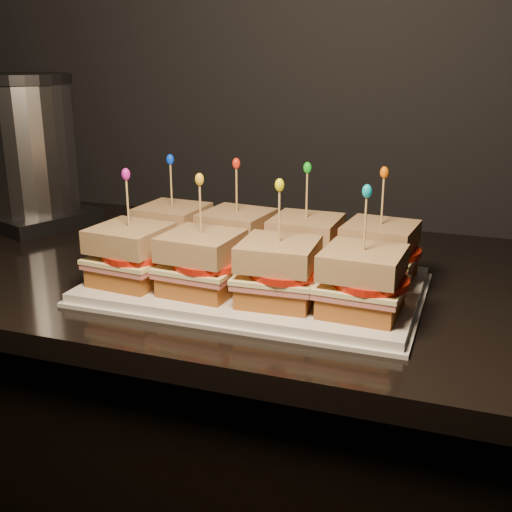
% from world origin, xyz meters
% --- Properties ---
extents(cabinet, '(2.52, 0.63, 0.90)m').
position_xyz_m(cabinet, '(-0.74, 1.68, 0.45)').
color(cabinet, black).
rests_on(cabinet, ground).
extents(granite_slab, '(2.56, 0.67, 0.03)m').
position_xyz_m(granite_slab, '(-0.74, 1.68, 0.92)').
color(granite_slab, black).
rests_on(granite_slab, cabinet).
extents(platter, '(0.47, 0.29, 0.02)m').
position_xyz_m(platter, '(-0.53, 1.58, 0.94)').
color(platter, white).
rests_on(platter, granite_slab).
extents(platter_rim, '(0.48, 0.30, 0.01)m').
position_xyz_m(platter_rim, '(-0.53, 1.58, 0.93)').
color(platter_rim, white).
rests_on(platter_rim, granite_slab).
extents(sandwich_0_bread_bot, '(0.10, 0.10, 0.03)m').
position_xyz_m(sandwich_0_bread_bot, '(-0.69, 1.65, 0.96)').
color(sandwich_0_bread_bot, brown).
rests_on(sandwich_0_bread_bot, platter).
extents(sandwich_0_ham, '(0.11, 0.11, 0.01)m').
position_xyz_m(sandwich_0_ham, '(-0.69, 1.65, 0.98)').
color(sandwich_0_ham, '#C87369').
rests_on(sandwich_0_ham, sandwich_0_bread_bot).
extents(sandwich_0_cheese, '(0.11, 0.11, 0.01)m').
position_xyz_m(sandwich_0_cheese, '(-0.69, 1.65, 0.99)').
color(sandwich_0_cheese, '#FDF3A7').
rests_on(sandwich_0_cheese, sandwich_0_ham).
extents(sandwich_0_tomato, '(0.10, 0.10, 0.01)m').
position_xyz_m(sandwich_0_tomato, '(-0.68, 1.64, 0.99)').
color(sandwich_0_tomato, red).
rests_on(sandwich_0_tomato, sandwich_0_cheese).
extents(sandwich_0_bread_top, '(0.10, 0.10, 0.03)m').
position_xyz_m(sandwich_0_bread_top, '(-0.69, 1.65, 1.02)').
color(sandwich_0_bread_top, brown).
rests_on(sandwich_0_bread_top, sandwich_0_tomato).
extents(sandwich_0_pick, '(0.00, 0.00, 0.09)m').
position_xyz_m(sandwich_0_pick, '(-0.69, 1.65, 1.06)').
color(sandwich_0_pick, tan).
rests_on(sandwich_0_pick, sandwich_0_bread_top).
extents(sandwich_0_frill, '(0.01, 0.01, 0.02)m').
position_xyz_m(sandwich_0_frill, '(-0.69, 1.65, 1.11)').
color(sandwich_0_frill, '#0737E4').
rests_on(sandwich_0_frill, sandwich_0_pick).
extents(sandwich_1_bread_bot, '(0.11, 0.11, 0.03)m').
position_xyz_m(sandwich_1_bread_bot, '(-0.58, 1.65, 0.96)').
color(sandwich_1_bread_bot, brown).
rests_on(sandwich_1_bread_bot, platter).
extents(sandwich_1_ham, '(0.12, 0.11, 0.01)m').
position_xyz_m(sandwich_1_ham, '(-0.58, 1.65, 0.98)').
color(sandwich_1_ham, '#C87369').
rests_on(sandwich_1_ham, sandwich_1_bread_bot).
extents(sandwich_1_cheese, '(0.12, 0.12, 0.01)m').
position_xyz_m(sandwich_1_cheese, '(-0.58, 1.65, 0.99)').
color(sandwich_1_cheese, '#FDF3A7').
rests_on(sandwich_1_cheese, sandwich_1_ham).
extents(sandwich_1_tomato, '(0.10, 0.10, 0.01)m').
position_xyz_m(sandwich_1_tomato, '(-0.57, 1.64, 0.99)').
color(sandwich_1_tomato, red).
rests_on(sandwich_1_tomato, sandwich_1_cheese).
extents(sandwich_1_bread_top, '(0.11, 0.11, 0.03)m').
position_xyz_m(sandwich_1_bread_top, '(-0.58, 1.65, 1.02)').
color(sandwich_1_bread_top, brown).
rests_on(sandwich_1_bread_top, sandwich_1_tomato).
extents(sandwich_1_pick, '(0.00, 0.00, 0.09)m').
position_xyz_m(sandwich_1_pick, '(-0.58, 1.65, 1.06)').
color(sandwich_1_pick, tan).
rests_on(sandwich_1_pick, sandwich_1_bread_top).
extents(sandwich_1_frill, '(0.01, 0.01, 0.02)m').
position_xyz_m(sandwich_1_frill, '(-0.58, 1.65, 1.11)').
color(sandwich_1_frill, red).
rests_on(sandwich_1_frill, sandwich_1_pick).
extents(sandwich_2_bread_bot, '(0.10, 0.10, 0.03)m').
position_xyz_m(sandwich_2_bread_bot, '(-0.47, 1.65, 0.96)').
color(sandwich_2_bread_bot, brown).
rests_on(sandwich_2_bread_bot, platter).
extents(sandwich_2_ham, '(0.11, 0.10, 0.01)m').
position_xyz_m(sandwich_2_ham, '(-0.47, 1.65, 0.98)').
color(sandwich_2_ham, '#C87369').
rests_on(sandwich_2_ham, sandwich_2_bread_bot).
extents(sandwich_2_cheese, '(0.11, 0.11, 0.01)m').
position_xyz_m(sandwich_2_cheese, '(-0.47, 1.65, 0.99)').
color(sandwich_2_cheese, '#FDF3A7').
rests_on(sandwich_2_cheese, sandwich_2_ham).
extents(sandwich_2_tomato, '(0.10, 0.10, 0.01)m').
position_xyz_m(sandwich_2_tomato, '(-0.46, 1.64, 0.99)').
color(sandwich_2_tomato, red).
rests_on(sandwich_2_tomato, sandwich_2_cheese).
extents(sandwich_2_bread_top, '(0.10, 0.10, 0.03)m').
position_xyz_m(sandwich_2_bread_top, '(-0.47, 1.65, 1.02)').
color(sandwich_2_bread_top, brown).
rests_on(sandwich_2_bread_top, sandwich_2_tomato).
extents(sandwich_2_pick, '(0.00, 0.00, 0.09)m').
position_xyz_m(sandwich_2_pick, '(-0.47, 1.65, 1.06)').
color(sandwich_2_pick, tan).
rests_on(sandwich_2_pick, sandwich_2_bread_top).
extents(sandwich_2_frill, '(0.01, 0.01, 0.02)m').
position_xyz_m(sandwich_2_frill, '(-0.47, 1.65, 1.11)').
color(sandwich_2_frill, '#14BC1A').
rests_on(sandwich_2_frill, sandwich_2_pick).
extents(sandwich_3_bread_bot, '(0.10, 0.10, 0.03)m').
position_xyz_m(sandwich_3_bread_bot, '(-0.36, 1.65, 0.96)').
color(sandwich_3_bread_bot, brown).
rests_on(sandwich_3_bread_bot, platter).
extents(sandwich_3_ham, '(0.11, 0.11, 0.01)m').
position_xyz_m(sandwich_3_ham, '(-0.36, 1.65, 0.98)').
color(sandwich_3_ham, '#C87369').
rests_on(sandwich_3_ham, sandwich_3_bread_bot).
extents(sandwich_3_cheese, '(0.12, 0.11, 0.01)m').
position_xyz_m(sandwich_3_cheese, '(-0.36, 1.65, 0.99)').
color(sandwich_3_cheese, '#FDF3A7').
rests_on(sandwich_3_cheese, sandwich_3_ham).
extents(sandwich_3_tomato, '(0.10, 0.10, 0.01)m').
position_xyz_m(sandwich_3_tomato, '(-0.35, 1.64, 0.99)').
color(sandwich_3_tomato, red).
rests_on(sandwich_3_tomato, sandwich_3_cheese).
extents(sandwich_3_bread_top, '(0.11, 0.11, 0.03)m').
position_xyz_m(sandwich_3_bread_top, '(-0.36, 1.65, 1.02)').
color(sandwich_3_bread_top, brown).
rests_on(sandwich_3_bread_top, sandwich_3_tomato).
extents(sandwich_3_pick, '(0.00, 0.00, 0.09)m').
position_xyz_m(sandwich_3_pick, '(-0.36, 1.65, 1.06)').
color(sandwich_3_pick, tan).
rests_on(sandwich_3_pick, sandwich_3_bread_top).
extents(sandwich_3_frill, '(0.01, 0.01, 0.02)m').
position_xyz_m(sandwich_3_frill, '(-0.36, 1.65, 1.11)').
color(sandwich_3_frill, '#F36203').
rests_on(sandwich_3_frill, sandwich_3_pick).
extents(sandwich_4_bread_bot, '(0.10, 0.10, 0.03)m').
position_xyz_m(sandwich_4_bread_bot, '(-0.69, 1.51, 0.96)').
color(sandwich_4_bread_bot, brown).
rests_on(sandwich_4_bread_bot, platter).
extents(sandwich_4_ham, '(0.11, 0.11, 0.01)m').
position_xyz_m(sandwich_4_ham, '(-0.69, 1.51, 0.98)').
color(sandwich_4_ham, '#C87369').
rests_on(sandwich_4_ham, sandwich_4_bread_bot).
extents(sandwich_4_cheese, '(0.12, 0.11, 0.01)m').
position_xyz_m(sandwich_4_cheese, '(-0.69, 1.51, 0.99)').
color(sandwich_4_cheese, '#FDF3A7').
rests_on(sandwich_4_cheese, sandwich_4_ham).
extents(sandwich_4_tomato, '(0.10, 0.10, 0.01)m').
position_xyz_m(sandwich_4_tomato, '(-0.68, 1.51, 0.99)').
color(sandwich_4_tomato, red).
rests_on(sandwich_4_tomato, sandwich_4_cheese).
extents(sandwich_4_bread_top, '(0.11, 0.11, 0.03)m').
position_xyz_m(sandwich_4_bread_top, '(-0.69, 1.51, 1.02)').
color(sandwich_4_bread_top, brown).
rests_on(sandwich_4_bread_top, sandwich_4_tomato).
extents(sandwich_4_pick, '(0.00, 0.00, 0.09)m').
position_xyz_m(sandwich_4_pick, '(-0.69, 1.51, 1.06)').
color(sandwich_4_pick, tan).
rests_on(sandwich_4_pick, sandwich_4_bread_top).
extents(sandwich_4_frill, '(0.01, 0.01, 0.02)m').
position_xyz_m(sandwich_4_frill, '(-0.69, 1.51, 1.11)').
color(sandwich_4_frill, '#D019A3').
rests_on(sandwich_4_frill, sandwich_4_pick).
extents(sandwich_5_bread_bot, '(0.10, 0.10, 0.03)m').
position_xyz_m(sandwich_5_bread_bot, '(-0.58, 1.51, 0.96)').
color(sandwich_5_bread_bot, brown).
rests_on(sandwich_5_bread_bot, platter).
extents(sandwich_5_ham, '(0.11, 0.11, 0.01)m').
position_xyz_m(sandwich_5_ham, '(-0.58, 1.51, 0.98)').
color(sandwich_5_ham, '#C87369').
rests_on(sandwich_5_ham, sandwich_5_bread_bot).
extents(sandwich_5_cheese, '(0.11, 0.11, 0.01)m').
position_xyz_m(sandwich_5_cheese, '(-0.58, 1.51, 0.99)').
color(sandwich_5_cheese, '#FDF3A7').
rests_on(sandwich_5_cheese, sandwich_5_ham).
extents(sandwich_5_tomato, '(0.10, 0.10, 0.01)m').
position_xyz_m(sandwich_5_tomato, '(-0.57, 1.51, 0.99)').
color(sandwich_5_tomato, red).
rests_on(sandwich_5_tomato, sandwich_5_cheese).
extents(sandwich_5_bread_top, '(0.10, 0.10, 0.03)m').
position_xyz_m(sandwich_5_bread_top, '(-0.58, 1.51, 1.02)').
color(sandwich_5_bread_top, brown).
rests_on(sandwich_5_bread_top, sandwich_5_tomato).
extents(sandwich_5_pick, '(0.00, 0.00, 0.09)m').
position_xyz_m(sandwich_5_pick, '(-0.58, 1.51, 1.06)').
color(sandwich_5_pick, tan).
rests_on(sandwich_5_pick, sandwich_5_bread_top).
extents(sandwich_5_frill, '(0.01, 0.01, 0.02)m').
position_xyz_m(sandwich_5_frill, '(-0.58, 1.51, 1.11)').
color(sandwich_5_frill, gold).
rests_on(sandwich_5_frill, sandwich_5_pick).
extents(sandwich_6_bread_bot, '(0.10, 0.10, 0.03)m').
position_xyz_m(sandwich_6_bread_bot, '(-0.47, 1.51, 0.96)').
color(sandwich_6_bread_bot, brown).
rests_on(sandwich_6_bread_bot, platter).
extents(sandwich_6_ham, '(0.11, 0.11, 0.01)m').
position_xyz_m(sandwich_6_ham, '(-0.47, 1.51, 0.98)').
color(sandwich_6_ham, '#C87369').
rests_on(sandwich_6_ham, sandwich_6_bread_bot).
extents(sandwich_6_cheese, '(0.11, 0.11, 0.01)m').
position_xyz_m(sandwich_6_cheese, '(-0.47, 1.51, 0.99)').
color(sandwich_6_cheese, '#FDF3A7').
rests_on(sandwich_6_cheese, sandwich_6_ham).
extents(sandwich_6_tomato, '(0.10, 0.10, 0.01)m').
position_xyz_m(sandwich_6_tomato, '(-0.46, 1.51, 0.99)').
color(sandwich_6_tomato, red).
rests_on(sandwich_6_tomato, sandwich_6_cheese).
extents(sandwich_6_bread_top, '(0.10, 0.10, 0.03)m').
position_xyz_m(sandwich_6_bread_top, '(-0.47, 1.51, 1.02)').
color(sandwich_6_bread_top, brown).
rests_on(sandwich_6_bread_top, sandwich_6_tomato).
extents(sandwich_6_pick, '(0.00, 0.00, 0.09)m').
position_xyz_m(sandwich_6_pick, '(-0.47, 1.51, 1.06)').
color(sandwich_6_pick, tan).
rests_on(sandwich_6_pick, sandwich_6_bread_top).
extents(sandwich_6_frill, '(0.01, 0.01, 0.02)m').
position_xyz_m(sandwich_6_frill, '(-0.47, 1.51, 1.11)').
color(sandwich_6_frill, yellow).
rests_on(sandwich_6_frill, sandwich_6_pick).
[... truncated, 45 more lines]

